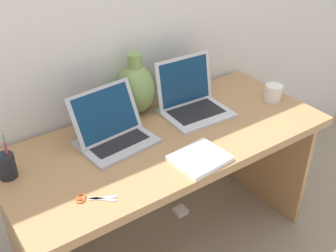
% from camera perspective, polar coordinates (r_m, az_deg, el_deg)
% --- Properties ---
extents(ground_plane, '(6.00, 6.00, 0.00)m').
position_cam_1_polar(ground_plane, '(2.30, -0.00, -16.21)').
color(ground_plane, gray).
extents(back_wall, '(4.40, 0.04, 2.40)m').
position_cam_1_polar(back_wall, '(1.91, -6.52, 16.22)').
color(back_wall, silver).
rests_on(back_wall, ground).
extents(desk, '(1.47, 0.65, 0.71)m').
position_cam_1_polar(desk, '(1.92, -0.00, -5.06)').
color(desk, '#AD7F51').
rests_on(desk, ground).
extents(laptop_left, '(0.33, 0.27, 0.22)m').
position_cam_1_polar(laptop_left, '(1.78, -7.80, -0.39)').
color(laptop_left, '#B2B2B7').
rests_on(laptop_left, desk).
extents(laptop_right, '(0.32, 0.27, 0.25)m').
position_cam_1_polar(laptop_right, '(1.99, 3.14, 3.85)').
color(laptop_right, silver).
rests_on(laptop_right, desk).
extents(green_vase, '(0.18, 0.18, 0.30)m').
position_cam_1_polar(green_vase, '(1.96, -4.43, 5.23)').
color(green_vase, '#75934C').
rests_on(green_vase, desk).
extents(notebook_stack, '(0.23, 0.20, 0.02)m').
position_cam_1_polar(notebook_stack, '(1.68, 4.49, -4.45)').
color(notebook_stack, white).
rests_on(notebook_stack, desk).
extents(coffee_mug, '(0.12, 0.09, 0.08)m').
position_cam_1_polar(coffee_mug, '(2.17, 14.34, 4.49)').
color(coffee_mug, white).
rests_on(coffee_mug, desk).
extents(pen_cup, '(0.07, 0.07, 0.19)m').
position_cam_1_polar(pen_cup, '(1.68, -21.39, -5.09)').
color(pen_cup, black).
rests_on(pen_cup, desk).
extents(scissors, '(0.14, 0.11, 0.01)m').
position_cam_1_polar(scissors, '(1.53, -10.87, -9.77)').
color(scissors, '#B7B7BC').
rests_on(scissors, desk).
extents(power_brick, '(0.07, 0.07, 0.03)m').
position_cam_1_polar(power_brick, '(2.46, 1.74, -11.62)').
color(power_brick, white).
rests_on(power_brick, ground).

